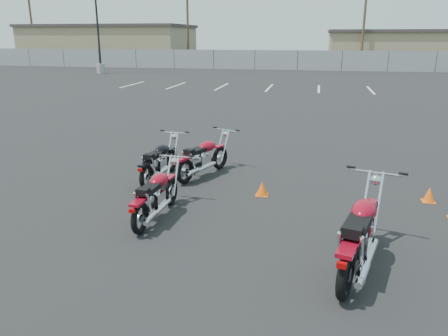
% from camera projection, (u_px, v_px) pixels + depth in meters
% --- Properties ---
extents(ground, '(120.00, 120.00, 0.00)m').
position_uv_depth(ground, '(207.00, 211.00, 7.99)').
color(ground, black).
rests_on(ground, ground).
extents(motorcycle_front_red, '(1.11, 1.91, 0.95)m').
position_uv_depth(motorcycle_front_red, '(203.00, 158.00, 9.84)').
color(motorcycle_front_red, black).
rests_on(motorcycle_front_red, ground).
extents(motorcycle_second_black, '(0.73, 1.90, 0.93)m').
position_uv_depth(motorcycle_second_black, '(160.00, 162.00, 9.57)').
color(motorcycle_second_black, black).
rests_on(motorcycle_second_black, ground).
extents(motorcycle_third_red, '(0.74, 1.91, 0.93)m').
position_uv_depth(motorcycle_third_red, '(156.00, 196.00, 7.53)').
color(motorcycle_third_red, black).
rests_on(motorcycle_third_red, ground).
extents(motorcycle_rear_red, '(1.09, 2.30, 1.13)m').
position_uv_depth(motorcycle_rear_red, '(360.00, 235.00, 5.84)').
color(motorcycle_rear_red, black).
rests_on(motorcycle_rear_red, ground).
extents(training_cone_near, '(0.24, 0.24, 0.29)m').
position_uv_depth(training_cone_near, '(429.00, 195.00, 8.38)').
color(training_cone_near, '#FF620D').
rests_on(training_cone_near, ground).
extents(training_cone_extra, '(0.25, 0.25, 0.29)m').
position_uv_depth(training_cone_extra, '(262.00, 188.00, 8.72)').
color(training_cone_extra, '#FF620D').
rests_on(training_cone_extra, ground).
extents(light_pole_west, '(0.80, 0.70, 11.08)m').
position_uv_depth(light_pole_west, '(99.00, 37.00, 36.44)').
color(light_pole_west, '#999591').
rests_on(light_pole_west, ground).
extents(chainlink_fence, '(80.06, 0.06, 1.80)m').
position_uv_depth(chainlink_fence, '(298.00, 60.00, 40.51)').
color(chainlink_fence, gray).
rests_on(chainlink_fence, ground).
extents(tan_building_west, '(18.40, 10.40, 4.30)m').
position_uv_depth(tan_building_west, '(111.00, 44.00, 51.01)').
color(tan_building_west, '#978761').
rests_on(tan_building_west, ground).
extents(tan_building_east, '(14.40, 9.40, 3.70)m').
position_uv_depth(tan_building_east, '(396.00, 48.00, 46.71)').
color(tan_building_east, '#978761').
rests_on(tan_building_east, ground).
extents(utility_pole_a, '(1.80, 0.24, 9.00)m').
position_uv_depth(utility_pole_a, '(31.00, 21.00, 49.04)').
color(utility_pole_a, '#493822').
rests_on(utility_pole_a, ground).
extents(utility_pole_b, '(1.80, 0.24, 9.00)m').
position_uv_depth(utility_pole_b, '(188.00, 20.00, 46.45)').
color(utility_pole_b, '#493822').
rests_on(utility_pole_b, ground).
extents(utility_pole_c, '(1.80, 0.24, 9.00)m').
position_uv_depth(utility_pole_c, '(364.00, 18.00, 41.99)').
color(utility_pole_c, '#493822').
rests_on(utility_pole_c, ground).
extents(parking_line_stripes, '(15.12, 4.00, 0.01)m').
position_uv_depth(parking_line_stripes, '(245.00, 87.00, 27.21)').
color(parking_line_stripes, silver).
rests_on(parking_line_stripes, ground).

